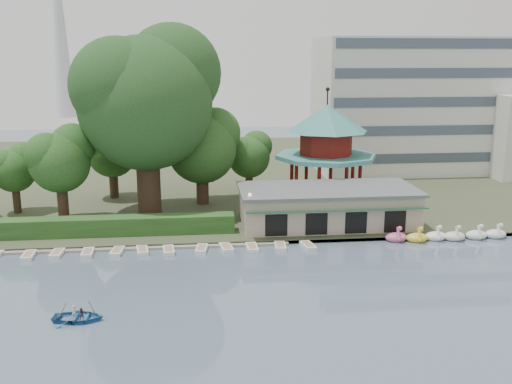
{
  "coord_description": "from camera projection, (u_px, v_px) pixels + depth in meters",
  "views": [
    {
      "loc": [
        -3.57,
        -34.98,
        17.78
      ],
      "look_at": [
        2.0,
        18.0,
        5.0
      ],
      "focal_mm": 40.0,
      "sensor_mm": 36.0,
      "label": 1
    }
  ],
  "objects": [
    {
      "name": "ground_plane",
      "position": [
        254.0,
        327.0,
        38.34
      ],
      "size": [
        220.0,
        220.0,
        0.0
      ],
      "primitive_type": "plane",
      "color": "slate",
      "rests_on": "ground"
    },
    {
      "name": "embankment",
      "position": [
        236.0,
        243.0,
        55.03
      ],
      "size": [
        220.0,
        0.6,
        0.3
      ],
      "primitive_type": "cube",
      "color": "gray",
      "rests_on": "ground"
    },
    {
      "name": "lamp_post",
      "position": [
        250.0,
        206.0,
        56.08
      ],
      "size": [
        0.36,
        0.36,
        4.28
      ],
      "color": "black",
      "rests_on": "shore"
    },
    {
      "name": "moored_rowboats",
      "position": [
        128.0,
        251.0,
        52.56
      ],
      "size": [
        34.91,
        2.76,
        0.36
      ],
      "color": "white",
      "rests_on": "ground"
    },
    {
      "name": "hedge",
      "position": [
        83.0,
        227.0,
        56.33
      ],
      "size": [
        30.0,
        2.0,
        1.8
      ],
      "primitive_type": "cube",
      "color": "#2A5620",
      "rests_on": "shore"
    },
    {
      "name": "swan_boats",
      "position": [
        489.0,
        234.0,
        56.86
      ],
      "size": [
        20.11,
        2.16,
        1.92
      ],
      "color": "#D5638F",
      "rests_on": "ground"
    },
    {
      "name": "pavilion",
      "position": [
        326.0,
        143.0,
        68.76
      ],
      "size": [
        12.4,
        12.4,
        13.5
      ],
      "color": "tan",
      "rests_on": "shore"
    },
    {
      "name": "big_tree",
      "position": [
        147.0,
        94.0,
        61.54
      ],
      "size": [
        16.01,
        14.92,
        20.97
      ],
      "color": "#3A281C",
      "rests_on": "shore"
    },
    {
      "name": "office_building",
      "position": [
        435.0,
        110.0,
        86.77
      ],
      "size": [
        38.0,
        18.0,
        20.0
      ],
      "color": "silver",
      "rests_on": "shore"
    },
    {
      "name": "small_trees",
      "position": [
        128.0,
        154.0,
        65.86
      ],
      "size": [
        39.07,
        16.38,
        11.41
      ],
      "color": "#3A281C",
      "rests_on": "shore"
    },
    {
      "name": "boathouse",
      "position": [
        327.0,
        206.0,
        60.05
      ],
      "size": [
        18.6,
        9.39,
        3.9
      ],
      "color": "tan",
      "rests_on": "shore"
    },
    {
      "name": "shore",
      "position": [
        220.0,
        172.0,
        88.58
      ],
      "size": [
        220.0,
        70.0,
        0.4
      ],
      "primitive_type": "cube",
      "color": "#424930",
      "rests_on": "ground"
    },
    {
      "name": "dock",
      "position": [
        109.0,
        248.0,
        53.72
      ],
      "size": [
        34.0,
        1.6,
        0.24
      ],
      "primitive_type": "cube",
      "color": "gray",
      "rests_on": "ground"
    },
    {
      "name": "rowboat_with_passengers",
      "position": [
        78.0,
        314.0,
        39.12
      ],
      "size": [
        5.17,
        3.92,
        2.01
      ],
      "color": "#29689E",
      "rests_on": "ground"
    }
  ]
}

